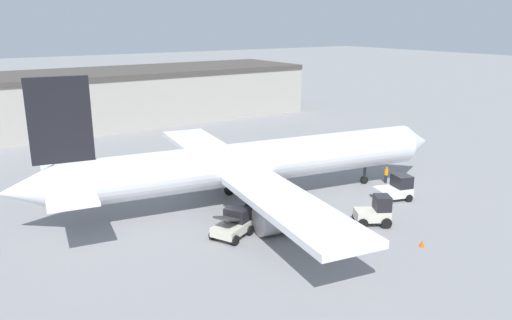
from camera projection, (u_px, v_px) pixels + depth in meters
The scene contains 8 objects.
ground_plane at pixel (256, 201), 43.69m from camera, with size 400.00×400.00×0.00m, color gray.
terminal_building at pixel (33, 103), 69.88m from camera, with size 83.18×16.08×8.00m.
airplane at pixel (245, 165), 42.37m from camera, with size 38.87×34.01×11.49m.
ground_crew_worker at pixel (386, 174), 48.26m from camera, with size 0.37×0.37×1.66m.
baggage_tug at pixel (396, 188), 43.81m from camera, with size 3.44×2.85×2.17m.
belt_loader_truck at pixel (233, 224), 36.23m from camera, with size 3.41×3.14×2.00m.
pushback_tug at pixel (375, 212), 38.30m from camera, with size 3.20×2.90×2.33m.
safety_cone_near at pixel (422, 243), 34.68m from camera, with size 0.36×0.36×0.55m.
Camera 1 is at (-22.69, -34.28, 15.21)m, focal length 35.00 mm.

